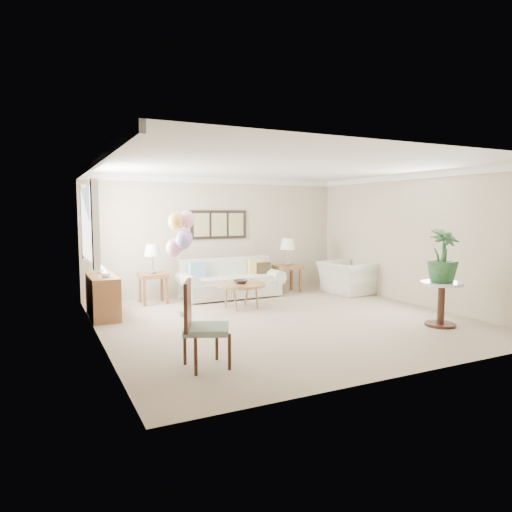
{
  "coord_description": "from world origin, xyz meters",
  "views": [
    {
      "loc": [
        -3.79,
        -6.76,
        1.86
      ],
      "look_at": [
        -0.21,
        0.6,
        1.05
      ],
      "focal_mm": 32.0,
      "sensor_mm": 36.0,
      "label": 1
    }
  ],
  "objects_px": {
    "accent_chair": "(200,323)",
    "armchair": "(347,278)",
    "balloon_cluster": "(181,234)",
    "sofa": "(231,282)",
    "coffee_table": "(241,285)"
  },
  "relations": [
    {
      "from": "armchair",
      "to": "accent_chair",
      "type": "height_order",
      "value": "accent_chair"
    },
    {
      "from": "sofa",
      "to": "balloon_cluster",
      "type": "xyz_separation_m",
      "value": [
        -1.47,
        -1.31,
        1.13
      ]
    },
    {
      "from": "sofa",
      "to": "armchair",
      "type": "xyz_separation_m",
      "value": [
        2.55,
        -0.71,
        0.03
      ]
    },
    {
      "from": "accent_chair",
      "to": "armchair",
      "type": "bearing_deg",
      "value": 35.35
    },
    {
      "from": "armchair",
      "to": "accent_chair",
      "type": "relative_size",
      "value": 1.04
    },
    {
      "from": "sofa",
      "to": "armchair",
      "type": "relative_size",
      "value": 2.06
    },
    {
      "from": "armchair",
      "to": "accent_chair",
      "type": "distance_m",
      "value": 5.65
    },
    {
      "from": "armchair",
      "to": "coffee_table",
      "type": "bearing_deg",
      "value": 93.22
    },
    {
      "from": "balloon_cluster",
      "to": "accent_chair",
      "type": "bearing_deg",
      "value": -102.25
    },
    {
      "from": "armchair",
      "to": "balloon_cluster",
      "type": "height_order",
      "value": "balloon_cluster"
    },
    {
      "from": "accent_chair",
      "to": "balloon_cluster",
      "type": "relative_size",
      "value": 0.57
    },
    {
      "from": "balloon_cluster",
      "to": "sofa",
      "type": "bearing_deg",
      "value": 41.55
    },
    {
      "from": "coffee_table",
      "to": "accent_chair",
      "type": "relative_size",
      "value": 0.89
    },
    {
      "from": "armchair",
      "to": "balloon_cluster",
      "type": "distance_m",
      "value": 4.21
    },
    {
      "from": "sofa",
      "to": "accent_chair",
      "type": "distance_m",
      "value": 4.49
    }
  ]
}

